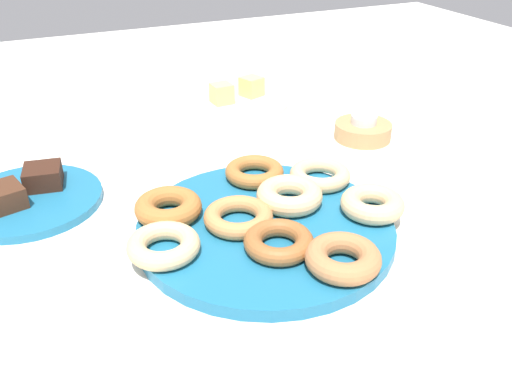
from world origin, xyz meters
name	(u,v)px	position (x,y,z in m)	size (l,w,h in m)	color
ground_plane	(265,233)	(0.00, 0.00, 0.00)	(2.40, 2.40, 0.00)	white
donut_plate	(265,228)	(0.00, 0.00, 0.01)	(0.33, 0.33, 0.02)	#1E6B93
donut_0	(289,195)	(0.05, 0.03, 0.03)	(0.09, 0.09, 0.03)	#EABC84
donut_1	(164,245)	(-0.14, -0.01, 0.03)	(0.09, 0.09, 0.02)	#EABC84
donut_2	(254,172)	(0.04, 0.12, 0.03)	(0.09, 0.09, 0.02)	#AD6B33
donut_3	(279,242)	(-0.01, -0.06, 0.03)	(0.08, 0.08, 0.02)	#995B2D
donut_4	(238,217)	(-0.03, 0.01, 0.03)	(0.09, 0.09, 0.02)	#C6844C
donut_5	(320,175)	(0.12, 0.07, 0.03)	(0.09, 0.09, 0.02)	#EABC84
donut_6	(168,207)	(-0.11, 0.07, 0.03)	(0.09, 0.09, 0.03)	#AD6B33
donut_7	(343,258)	(0.04, -0.12, 0.03)	(0.09, 0.09, 0.03)	#B27547
donut_8	(372,204)	(0.14, -0.03, 0.03)	(0.08, 0.08, 0.03)	#EABC84
cake_plate	(29,200)	(-0.28, 0.20, 0.01)	(0.20, 0.20, 0.01)	#1E6B93
brownie_near	(2,197)	(-0.31, 0.19, 0.03)	(0.05, 0.05, 0.03)	#472819
brownie_far	(43,176)	(-0.25, 0.23, 0.03)	(0.05, 0.05, 0.03)	#381E14
candle_holder	(363,131)	(0.29, 0.20, 0.01)	(0.10, 0.10, 0.03)	tan
tealight	(364,120)	(0.29, 0.20, 0.04)	(0.05, 0.05, 0.01)	silver
fruit_bowl	(239,111)	(0.11, 0.37, 0.02)	(0.19, 0.19, 0.04)	silver
melon_chunk_left	(222,93)	(0.08, 0.37, 0.06)	(0.04, 0.04, 0.04)	#DBD67A
melon_chunk_right	(252,86)	(0.15, 0.38, 0.06)	(0.04, 0.04, 0.04)	#DBD67A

